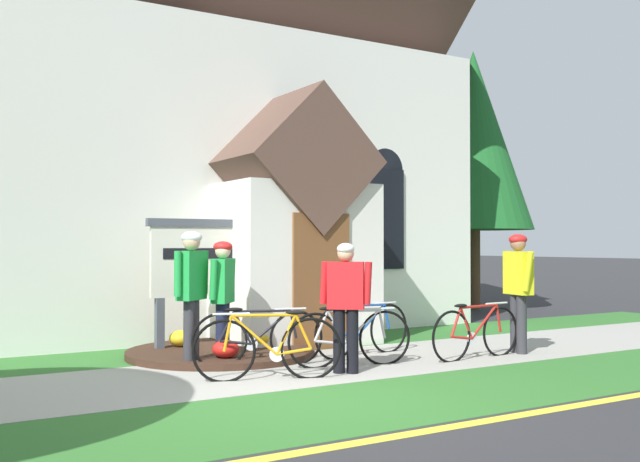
{
  "coord_description": "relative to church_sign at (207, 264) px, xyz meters",
  "views": [
    {
      "loc": [
        -3.96,
        -6.69,
        1.62
      ],
      "look_at": [
        2.25,
        3.54,
        1.84
      ],
      "focal_mm": 41.07,
      "sensor_mm": 36.0,
      "label": 1
    }
  ],
  "objects": [
    {
      "name": "roadside_conifer",
      "position": [
        8.41,
        3.2,
        2.88
      ],
      "size": [
        2.92,
        2.92,
        6.45
      ],
      "color": "#4C3823",
      "rests_on": "ground"
    },
    {
      "name": "bicycle_black",
      "position": [
        -0.27,
        -2.56,
        -0.93
      ],
      "size": [
        1.71,
        0.63,
        0.84
      ],
      "color": "black",
      "rests_on": "ground"
    },
    {
      "name": "grass_verge",
      "position": [
        -0.99,
        -4.23,
        -1.32
      ],
      "size": [
        32.0,
        2.01,
        0.01
      ],
      "primitive_type": "cube",
      "color": "#2D6628",
      "rests_on": "ground"
    },
    {
      "name": "cyclist_in_blue_jersey",
      "position": [
        0.75,
        -2.67,
        -0.37
      ],
      "size": [
        0.48,
        0.55,
        1.64
      ],
      "color": "black",
      "rests_on": "ground"
    },
    {
      "name": "bicycle_yellow",
      "position": [
        2.98,
        -2.64,
        -0.95
      ],
      "size": [
        1.73,
        0.16,
        0.81
      ],
      "color": "black",
      "rests_on": "ground"
    },
    {
      "name": "church_sign",
      "position": [
        0.0,
        0.0,
        0.0
      ],
      "size": [
        1.86,
        0.21,
        2.0
      ],
      "color": "#474C56",
      "rests_on": "ground"
    },
    {
      "name": "cyclist_in_orange_jersey",
      "position": [
        3.86,
        -2.59,
        -0.27
      ],
      "size": [
        0.32,
        0.72,
        1.77
      ],
      "color": "#2D2D33",
      "rests_on": "ground"
    },
    {
      "name": "cyclist_in_white_jersey",
      "position": [
        -0.72,
        -1.21,
        -0.26
      ],
      "size": [
        0.6,
        0.48,
        1.79
      ],
      "color": "#2D2D33",
      "rests_on": "ground"
    },
    {
      "name": "bicycle_orange",
      "position": [
        1.78,
        -1.55,
        -0.94
      ],
      "size": [
        1.78,
        0.26,
        0.81
      ],
      "color": "black",
      "rests_on": "ground"
    },
    {
      "name": "bicycle_green",
      "position": [
        0.07,
        -1.59,
        -0.94
      ],
      "size": [
        1.74,
        0.46,
        0.81
      ],
      "color": "black",
      "rests_on": "ground"
    },
    {
      "name": "church_lawn",
      "position": [
        -0.99,
        0.05,
        -1.32
      ],
      "size": [
        24.0,
        1.69,
        0.01
      ],
      "primitive_type": "cube",
      "color": "#2D6628",
      "rests_on": "ground"
    },
    {
      "name": "ground",
      "position": [
        -0.32,
        0.35,
        -1.32
      ],
      "size": [
        140.0,
        140.0,
        0.0
      ],
      "primitive_type": "plane",
      "color": "#2B2B2D"
    },
    {
      "name": "bicycle_silver",
      "position": [
        1.11,
        -2.23,
        -0.94
      ],
      "size": [
        1.7,
        0.43,
        0.82
      ],
      "color": "black",
      "rests_on": "ground"
    },
    {
      "name": "church_building",
      "position": [
        -1.42,
        5.32,
        3.57
      ],
      "size": [
        14.8,
        11.25,
        13.64
      ],
      "color": "silver",
      "rests_on": "ground"
    },
    {
      "name": "curb_paint_stripe",
      "position": [
        -0.99,
        -5.38,
        -1.32
      ],
      "size": [
        28.0,
        0.16,
        0.01
      ],
      "primitive_type": "cube",
      "color": "yellow",
      "rests_on": "ground"
    },
    {
      "name": "sidewalk_slab",
      "position": [
        -0.99,
        -2.01,
        -1.32
      ],
      "size": [
        32.0,
        2.43,
        0.01
      ],
      "primitive_type": "cube",
      "color": "#99968E",
      "rests_on": "ground"
    },
    {
      "name": "flower_bed",
      "position": [
        -0.0,
        -0.53,
        -1.25
      ],
      "size": [
        2.71,
        2.71,
        0.34
      ],
      "color": "#382319",
      "rests_on": "ground"
    },
    {
      "name": "cyclist_in_green_jersey",
      "position": [
        -0.24,
        -1.13,
        -0.35
      ],
      "size": [
        0.52,
        0.51,
        1.66
      ],
      "color": "#191E38",
      "rests_on": "ground"
    }
  ]
}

